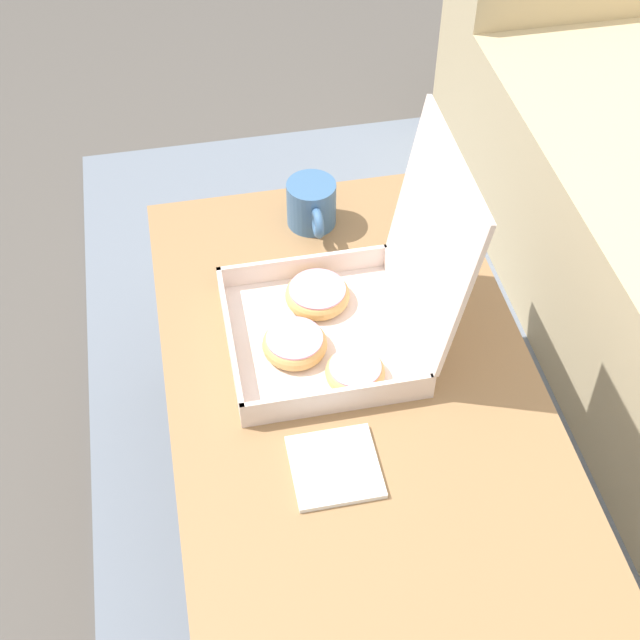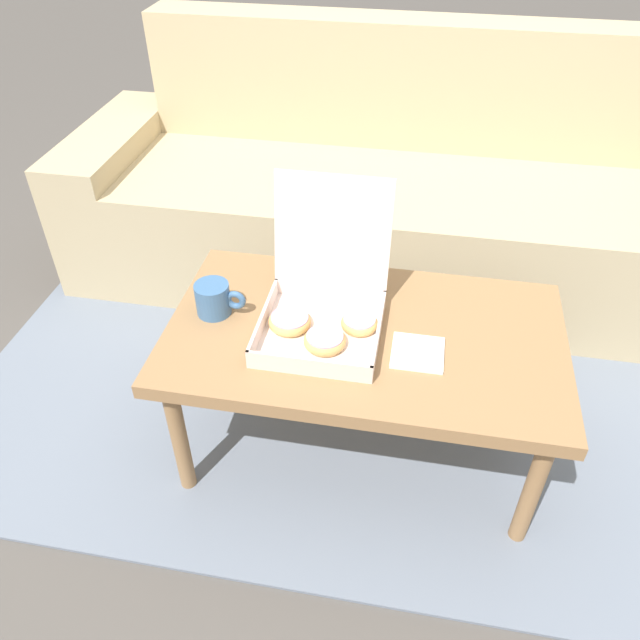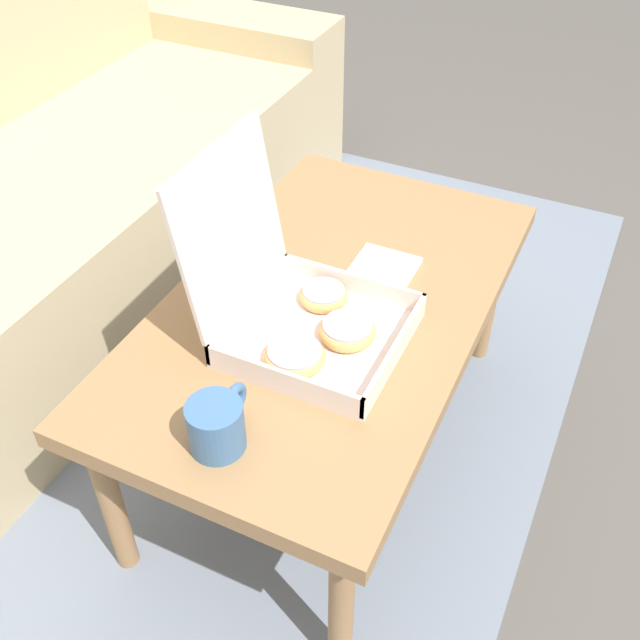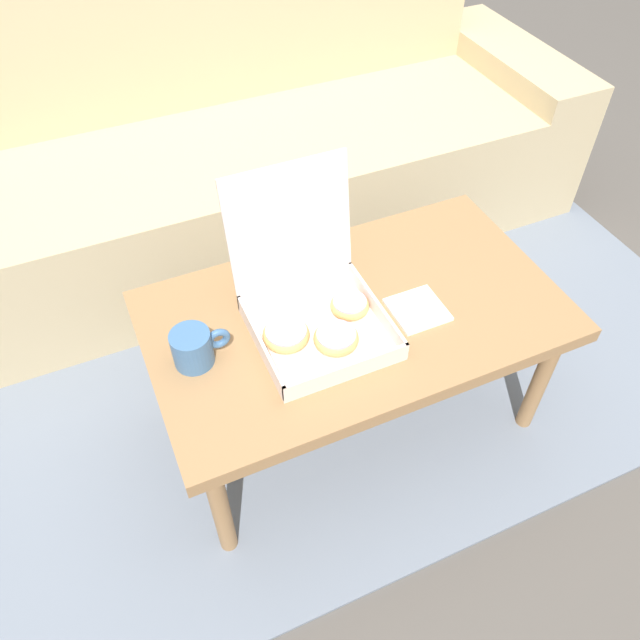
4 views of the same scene
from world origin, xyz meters
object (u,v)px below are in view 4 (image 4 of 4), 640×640
Objects in this scene: coffee_mug at (194,348)px; coffee_table at (355,323)px; pastry_box at (314,305)px; couch at (236,160)px.

coffee_table is at bearing -0.80° from coffee_mug.
pastry_box is 0.29m from coffee_mug.
pastry_box is 2.61× the size of coffee_mug.
pastry_box reaches higher than coffee_table.
couch reaches higher than pastry_box.
coffee_mug is at bearing -112.86° from couch.
pastry_box is (-0.11, 0.00, 0.11)m from coffee_table.
coffee_mug reaches higher than coffee_table.
coffee_mug is at bearing 179.48° from pastry_box.
coffee_table is at bearing -90.00° from couch.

